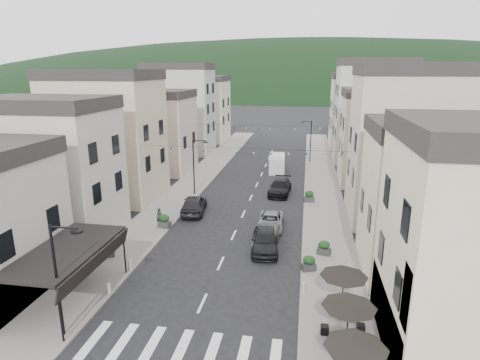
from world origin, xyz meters
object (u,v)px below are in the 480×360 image
Objects in this scene: parked_car_b at (267,237)px; delivery_van at (277,163)px; pedestrian_a at (159,217)px; pedestrian_b at (108,240)px; parked_car_e at (194,204)px; parked_car_a at (265,240)px; parked_car_c at (270,221)px; parked_car_d at (280,187)px.

delivery_van is (-1.03, 23.49, 0.45)m from parked_car_b.
pedestrian_a is 0.85× the size of pedestrian_b.
parked_car_e is 3.13× the size of pedestrian_a.
parked_car_a is 9.71m from pedestrian_a.
parked_car_a is at bearing -6.66° from pedestrian_a.
parked_car_a reaches higher than parked_car_c.
parked_car_e is at bearing 160.06° from parked_car_c.
parked_car_b is 2.28× the size of pedestrian_b.
pedestrian_b is (-11.15, -2.45, 0.24)m from parked_car_a.
pedestrian_b is at bearing -149.18° from parked_car_c.
pedestrian_a is at bearing 171.89° from parked_car_b.
pedestrian_a is at bearing -125.91° from parked_car_d.
parked_car_a is 10.15m from parked_car_e.
pedestrian_a reaches higher than parked_car_a.
parked_car_d is at bearing -143.06° from parked_car_e.
parked_car_c is 7.85m from parked_car_e.
pedestrian_b is at bearing -120.34° from parked_car_d.
parked_car_c is 20.01m from delivery_van.
delivery_van is at bearing 79.62° from pedestrian_a.
parked_car_c is 2.44× the size of pedestrian_b.
delivery_van is at bearing -117.50° from parked_car_e.
parked_car_b is 3.51m from parked_car_c.
pedestrian_a reaches higher than parked_car_c.
delivery_van is 28.63m from pedestrian_b.
delivery_van is at bearing 77.49° from pedestrian_b.
parked_car_c is 9.38m from pedestrian_a.
parked_car_d is at bearing 84.87° from parked_car_a.
parked_car_a reaches higher than parked_car_d.
parked_car_b is 23.51m from delivery_van.
pedestrian_a is (-9.27, -1.43, 0.28)m from parked_car_c.
delivery_van reaches higher than pedestrian_b.
parked_car_d is at bearing 94.15° from parked_car_b.
pedestrian_b is (-10.16, -26.76, -0.10)m from delivery_van.
pedestrian_b is at bearing 60.98° from parked_car_e.
parked_car_c is 13.06m from pedestrian_b.
pedestrian_a is (-1.87, -4.04, 0.07)m from parked_car_e.
parked_car_e reaches higher than parked_car_d.
delivery_van is at bearing 99.92° from parked_car_d.
parked_car_b is 9.53m from pedestrian_a.
parked_car_e reaches higher than parked_car_b.
pedestrian_b is (-1.89, -5.35, 0.14)m from pedestrian_a.
parked_car_a reaches higher than parked_car_b.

